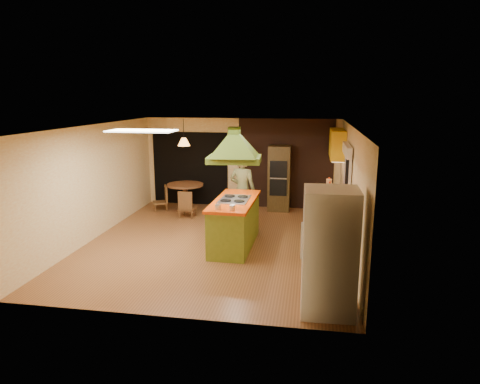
% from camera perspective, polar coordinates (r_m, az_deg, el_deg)
% --- Properties ---
extents(ground, '(6.50, 6.50, 0.00)m').
position_cam_1_polar(ground, '(9.35, -3.07, -6.72)').
color(ground, brown).
rests_on(ground, ground).
extents(room_walls, '(5.50, 6.50, 6.50)m').
position_cam_1_polar(room_walls, '(9.01, -3.16, 0.80)').
color(room_walls, beige).
rests_on(room_walls, ground).
extents(ceiling_plane, '(6.50, 6.50, 0.00)m').
position_cam_1_polar(ceiling_plane, '(8.84, -3.26, 8.75)').
color(ceiling_plane, silver).
rests_on(ceiling_plane, room_walls).
extents(brick_panel, '(2.64, 0.03, 2.50)m').
position_cam_1_polar(brick_panel, '(11.99, 6.10, 3.72)').
color(brick_panel, '#381E14').
rests_on(brick_panel, ground).
extents(nook_opening, '(2.20, 0.03, 2.10)m').
position_cam_1_polar(nook_opening, '(12.49, -6.63, 3.14)').
color(nook_opening, black).
rests_on(nook_opening, ground).
extents(right_counter, '(0.62, 3.05, 0.92)m').
position_cam_1_polar(right_counter, '(9.58, 12.18, -3.60)').
color(right_counter, olive).
rests_on(right_counter, ground).
extents(upper_cabinets, '(0.34, 1.40, 0.70)m').
position_cam_1_polar(upper_cabinets, '(10.88, 12.84, 6.29)').
color(upper_cabinets, yellow).
rests_on(upper_cabinets, room_walls).
extents(window_right, '(0.12, 1.35, 1.06)m').
position_cam_1_polar(window_right, '(9.13, 14.17, 3.91)').
color(window_right, black).
rests_on(window_right, room_walls).
extents(fluor_panel, '(1.20, 0.60, 0.03)m').
position_cam_1_polar(fluor_panel, '(8.03, -12.94, 7.96)').
color(fluor_panel, white).
rests_on(fluor_panel, ceiling_plane).
extents(kitchen_island, '(0.85, 2.04, 1.02)m').
position_cam_1_polar(kitchen_island, '(8.98, -0.74, -4.11)').
color(kitchen_island, olive).
rests_on(kitchen_island, ground).
extents(range_hood, '(1.11, 0.83, 0.80)m').
position_cam_1_polar(range_hood, '(8.64, -0.77, 7.01)').
color(range_hood, '#4B6419').
rests_on(range_hood, ceiling_plane).
extents(man, '(0.74, 0.57, 1.79)m').
position_cam_1_polar(man, '(10.19, 0.35, 0.17)').
color(man, brown).
rests_on(man, ground).
extents(refrigerator, '(0.78, 0.74, 1.85)m').
position_cam_1_polar(refrigerator, '(6.29, 11.81, -7.84)').
color(refrigerator, white).
rests_on(refrigerator, ground).
extents(wall_oven, '(0.60, 0.60, 1.79)m').
position_cam_1_polar(wall_oven, '(11.78, 5.24, 1.84)').
color(wall_oven, '#4D3818').
rests_on(wall_oven, ground).
extents(dining_table, '(1.00, 1.00, 0.75)m').
position_cam_1_polar(dining_table, '(11.86, -7.30, 0.02)').
color(dining_table, brown).
rests_on(dining_table, ground).
extents(chair_left, '(0.51, 0.51, 0.69)m').
position_cam_1_polar(chair_left, '(12.02, -10.61, -0.79)').
color(chair_left, brown).
rests_on(chair_left, ground).
extents(chair_near, '(0.41, 0.41, 0.72)m').
position_cam_1_polar(chair_near, '(11.22, -7.01, -1.57)').
color(chair_near, brown).
rests_on(chair_near, ground).
extents(pendant_lamp, '(0.39, 0.39, 0.21)m').
position_cam_1_polar(pendant_lamp, '(11.64, -7.49, 6.64)').
color(pendant_lamp, '#FF9E3F').
rests_on(pendant_lamp, ceiling_plane).
extents(canister_large, '(0.17, 0.17, 0.20)m').
position_cam_1_polar(canister_large, '(10.69, 11.78, 1.18)').
color(canister_large, '#F3EAC3').
rests_on(canister_large, right_counter).
extents(canister_medium, '(0.16, 0.16, 0.18)m').
position_cam_1_polar(canister_medium, '(10.26, 11.86, 0.64)').
color(canister_medium, beige).
rests_on(canister_medium, right_counter).
extents(canister_small, '(0.15, 0.15, 0.16)m').
position_cam_1_polar(canister_small, '(10.00, 11.91, 0.27)').
color(canister_small, '#F7EBC6').
rests_on(canister_small, right_counter).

